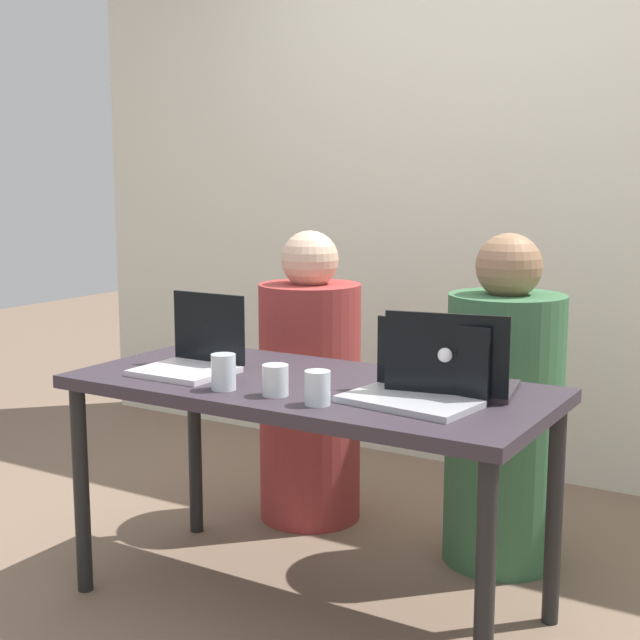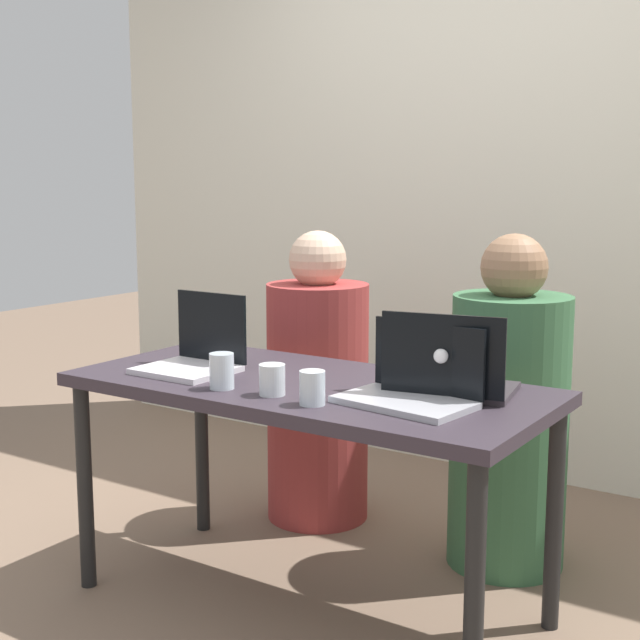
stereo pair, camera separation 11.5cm
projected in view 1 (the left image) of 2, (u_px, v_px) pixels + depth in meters
The scene contains 11 objects.
ground_plane at pixel (309, 605), 2.80m from camera, with size 12.00×12.00×0.00m, color #7A624F.
back_wall at pixel (497, 192), 3.94m from camera, with size 4.50×0.10×2.53m, color silver.
desk at pixel (309, 405), 2.70m from camera, with size 1.46×0.67×0.72m.
person_on_left at pixel (310, 392), 3.46m from camera, with size 0.46×0.46×1.13m.
person_on_right at pixel (504, 419), 3.06m from camera, with size 0.43×0.43×1.15m.
laptop_back_right at pixel (452, 376), 2.53m from camera, with size 0.39×0.32×0.24m.
laptop_front_left at pixel (193, 355), 2.82m from camera, with size 0.28×0.28×0.24m.
laptop_front_right at pixel (417, 385), 2.44m from camera, with size 0.38×0.27×0.21m.
water_glass_center at pixel (275, 382), 2.51m from camera, with size 0.07×0.07×0.09m.
water_glass_right at pixel (318, 390), 2.41m from camera, with size 0.07×0.07×0.09m.
water_glass_left at pixel (224, 374), 2.58m from camera, with size 0.07×0.07×0.10m.
Camera 1 is at (1.38, -2.22, 1.33)m, focal length 50.00 mm.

